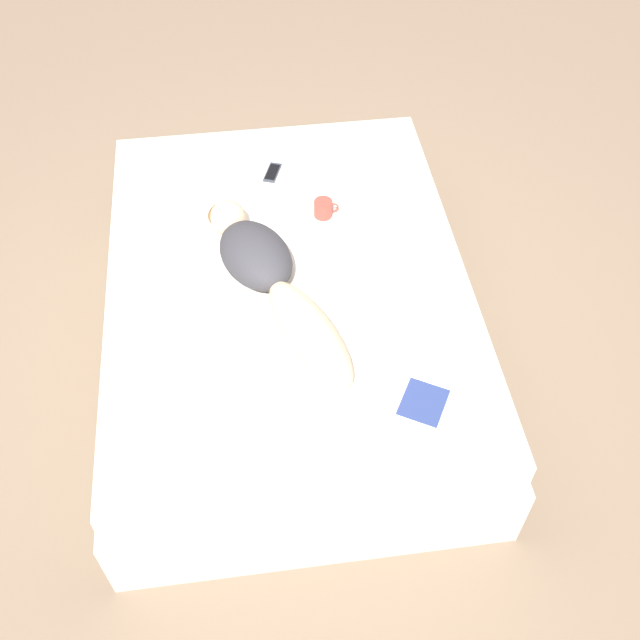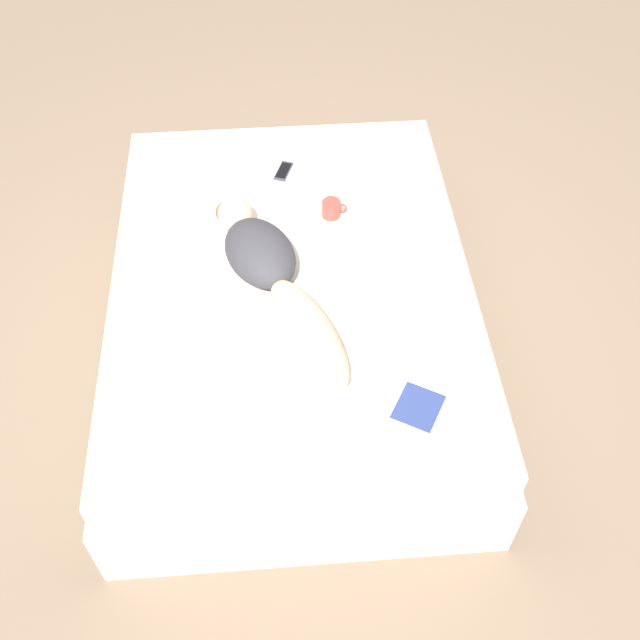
{
  "view_description": "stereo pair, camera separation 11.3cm",
  "coord_description": "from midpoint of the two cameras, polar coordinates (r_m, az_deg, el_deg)",
  "views": [
    {
      "loc": [
        -0.17,
        -2.4,
        3.09
      ],
      "look_at": [
        0.11,
        -0.34,
        0.63
      ],
      "focal_mm": 42.0,
      "sensor_mm": 36.0,
      "label": 1
    },
    {
      "loc": [
        -0.05,
        -2.41,
        3.09
      ],
      "look_at": [
        0.11,
        -0.34,
        0.63
      ],
      "focal_mm": 42.0,
      "sensor_mm": 36.0,
      "label": 2
    }
  ],
  "objects": [
    {
      "name": "person",
      "position": [
        3.34,
        -4.7,
        3.18
      ],
      "size": [
        0.63,
        1.22,
        0.2
      ],
      "rotation": [
        0.0,
        0.0,
        0.38
      ],
      "color": "#DBB28E",
      "rests_on": "bed"
    },
    {
      "name": "cell_phone",
      "position": [
        4.02,
        -4.53,
        11.12
      ],
      "size": [
        0.11,
        0.17,
        0.01
      ],
      "rotation": [
        0.0,
        0.0,
        -0.36
      ],
      "color": "#333842",
      "rests_on": "bed"
    },
    {
      "name": "bed",
      "position": [
        3.7,
        -3.25,
        0.37
      ],
      "size": [
        1.71,
        2.33,
        0.58
      ],
      "color": "beige",
      "rests_on": "ground_plane"
    },
    {
      "name": "ground_plane",
      "position": [
        3.92,
        -3.07,
        -2.36
      ],
      "size": [
        12.0,
        12.0,
        0.0
      ],
      "primitive_type": "plane",
      "color": "#7A6651"
    },
    {
      "name": "coffee_mug",
      "position": [
        3.73,
        -0.6,
        8.5
      ],
      "size": [
        0.12,
        0.09,
        0.09
      ],
      "color": "#993D33",
      "rests_on": "bed"
    },
    {
      "name": "open_magazine",
      "position": [
        3.05,
        4.57,
        -5.58
      ],
      "size": [
        0.59,
        0.5,
        0.01
      ],
      "rotation": [
        0.0,
        0.0,
        -0.53
      ],
      "color": "white",
      "rests_on": "bed"
    }
  ]
}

